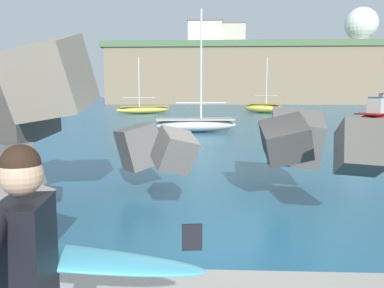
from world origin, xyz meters
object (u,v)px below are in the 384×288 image
at_px(radar_dome, 361,27).
at_px(boat_mid_left, 44,106).
at_px(boat_far_left, 143,109).
at_px(station_building_west, 205,35).
at_px(boat_near_right, 263,108).
at_px(station_building_central, 232,36).
at_px(boat_far_centre, 380,115).
at_px(surfer_with_board, 27,282).
at_px(boat_near_left, 195,124).

bearing_deg(radar_dome, boat_mid_left, -136.33).
height_order(boat_far_left, station_building_west, station_building_west).
relative_size(boat_near_right, station_building_west, 0.77).
xyz_separation_m(boat_mid_left, radar_dome, (56.69, 54.13, 17.54)).
relative_size(boat_near_right, station_building_central, 0.96).
bearing_deg(radar_dome, boat_near_right, -118.62).
bearing_deg(boat_far_centre, radar_dome, 71.48).
xyz_separation_m(surfer_with_board, boat_far_centre, (13.53, 28.34, -0.67)).
bearing_deg(surfer_with_board, boat_mid_left, 112.87).
distance_m(boat_near_left, boat_mid_left, 31.08).
bearing_deg(boat_far_left, surfer_with_board, -81.19).
distance_m(boat_mid_left, boat_far_centre, 37.04).
xyz_separation_m(boat_near_right, boat_far_left, (-13.32, -2.37, -0.11)).
height_order(boat_near_left, boat_far_left, boat_near_left).
height_order(boat_far_left, boat_far_centre, boat_far_left).
relative_size(boat_near_right, boat_mid_left, 1.17).
distance_m(boat_near_right, station_building_central, 51.79).
bearing_deg(boat_far_centre, station_building_central, 96.88).
height_order(boat_far_centre, station_building_west, station_building_west).
relative_size(surfer_with_board, boat_far_left, 0.35).
height_order(surfer_with_board, radar_dome, radar_dome).
xyz_separation_m(boat_far_left, station_building_central, (12.09, 52.03, 14.80)).
xyz_separation_m(boat_near_right, boat_far_centre, (6.62, -15.43, 0.01)).
height_order(boat_far_left, radar_dome, radar_dome).
height_order(boat_near_right, boat_mid_left, boat_near_right).
height_order(surfer_with_board, boat_mid_left, boat_mid_left).
xyz_separation_m(boat_near_right, station_building_central, (-1.23, 49.65, 14.69)).
relative_size(boat_far_centre, station_building_west, 0.59).
height_order(surfer_with_board, boat_near_right, boat_near_right).
distance_m(boat_near_right, boat_mid_left, 26.21).
bearing_deg(boat_near_left, boat_near_right, 73.05).
distance_m(boat_far_left, radar_dome, 75.11).
xyz_separation_m(boat_far_left, radar_dome, (43.86, 58.34, 17.70)).
bearing_deg(boat_far_centre, boat_near_right, 113.23).
xyz_separation_m(boat_near_left, station_building_west, (-0.43, 68.88, 14.70)).
xyz_separation_m(surfer_with_board, station_building_west, (-0.40, 90.10, 13.89)).
relative_size(boat_near_left, boat_far_centre, 1.46).
xyz_separation_m(boat_near_left, boat_far_left, (-6.45, 20.17, 0.02)).
height_order(surfer_with_board, boat_far_left, boat_far_left).
bearing_deg(boat_far_left, boat_near_left, -72.27).
distance_m(boat_near_right, boat_far_left, 13.53).
xyz_separation_m(surfer_with_board, station_building_central, (5.67, 93.42, 14.01)).
bearing_deg(boat_far_centre, station_building_west, 102.71).
distance_m(radar_dome, station_building_central, 32.53).
height_order(boat_near_left, station_building_west, station_building_west).
xyz_separation_m(surfer_with_board, boat_near_left, (0.03, 21.23, -0.81)).
bearing_deg(boat_far_left, boat_mid_left, 161.81).
height_order(boat_far_left, station_building_central, station_building_central).
xyz_separation_m(boat_near_left, boat_far_centre, (13.50, 7.11, 0.14)).
bearing_deg(boat_mid_left, radar_dome, 43.67).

